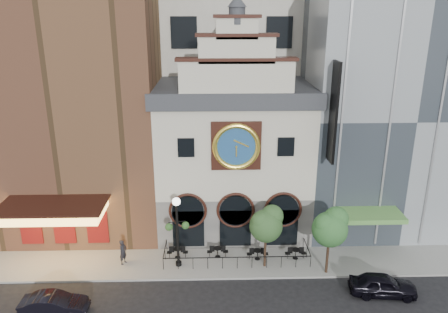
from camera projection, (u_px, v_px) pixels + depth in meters
ground at (238, 280)px, 30.37m from camera, size 120.00×120.00×0.00m
sidewalk at (236, 259)px, 32.71m from camera, size 44.00×5.00×0.15m
clock_building at (233, 153)px, 35.62m from camera, size 12.60×8.78×18.65m
theater_building at (73, 77)px, 35.38m from camera, size 14.00×15.60×25.00m
retail_building at (386, 105)px, 36.91m from camera, size 14.00×14.40×20.00m
cafe_railing at (236, 253)px, 32.55m from camera, size 10.60×2.60×0.90m
bistro_0 at (177, 252)px, 32.66m from camera, size 1.58×0.68×0.90m
bistro_1 at (218, 251)px, 32.75m from camera, size 1.58×0.68×0.90m
bistro_2 at (257, 254)px, 32.44m from camera, size 1.58×0.68×0.90m
bistro_3 at (296, 253)px, 32.54m from camera, size 1.58×0.68×0.90m
car_right at (383, 285)px, 28.59m from camera, size 4.48×2.21×1.47m
car_left at (54, 304)px, 26.79m from camera, size 4.10×1.43×1.35m
pedestrian at (123, 252)px, 31.76m from camera, size 0.71×0.82×1.89m
lamppost at (177, 224)px, 30.76m from camera, size 1.70×0.77×5.37m
tree_left at (267, 223)px, 30.68m from camera, size 2.43×2.34×4.68m
tree_right at (330, 226)px, 29.86m from camera, size 2.55×2.46×4.92m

